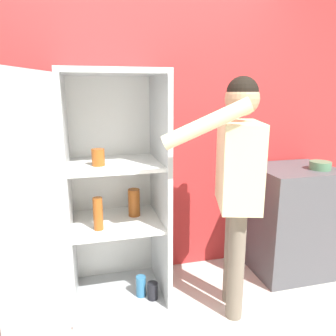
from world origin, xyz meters
TOP-DOWN VIEW (x-y plane):
  - wall_back at (0.00, 0.98)m, footprint 7.00×0.06m
  - refrigerator at (-0.27, 0.52)m, footprint 0.94×1.30m
  - person at (0.62, 0.26)m, footprint 0.75×0.58m
  - counter at (1.36, 0.64)m, footprint 0.66×0.58m
  - bowl at (1.51, 0.54)m, footprint 0.17×0.17m

SIDE VIEW (x-z plane):
  - counter at x=1.36m, z-range 0.00..0.94m
  - refrigerator at x=-0.27m, z-range -0.01..1.70m
  - bowl at x=1.51m, z-range 0.94..1.01m
  - person at x=0.62m, z-range 0.22..1.88m
  - wall_back at x=0.00m, z-range 0.00..2.55m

